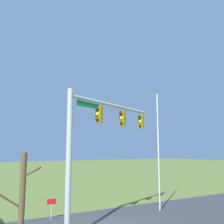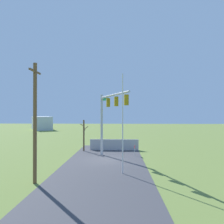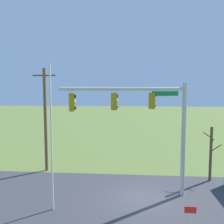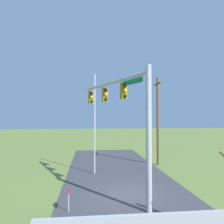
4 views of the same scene
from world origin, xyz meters
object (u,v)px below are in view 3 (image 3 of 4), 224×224
at_px(flagpole, 51,138).
at_px(bare_tree, 211,153).
at_px(open_sign, 190,213).
at_px(utility_pole, 45,118).
at_px(signal_mast, 152,117).

height_order(flagpole, bare_tree, flagpole).
xyz_separation_m(bare_tree, open_sign, (-3.09, -6.49, -1.19)).
relative_size(utility_pole, bare_tree, 2.09).
distance_m(utility_pole, open_sign, 13.05).
bearing_deg(signal_mast, open_sign, -61.67).
bearing_deg(bare_tree, signal_mast, -143.42).
distance_m(flagpole, utility_pole, 6.80).
bearing_deg(bare_tree, flagpole, -154.09).
bearing_deg(open_sign, flagpole, 168.57).
bearing_deg(flagpole, utility_pole, 112.93).
distance_m(bare_tree, open_sign, 7.29).
distance_m(signal_mast, bare_tree, 6.61).
bearing_deg(bare_tree, open_sign, -115.43).
bearing_deg(bare_tree, utility_pole, 174.57).
relative_size(flagpole, open_sign, 6.77).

